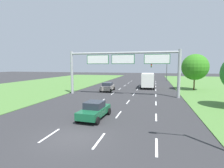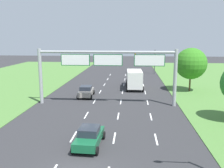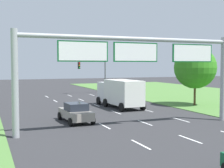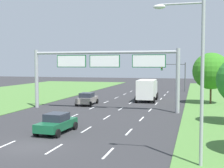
{
  "view_description": "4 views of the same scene",
  "coord_description": "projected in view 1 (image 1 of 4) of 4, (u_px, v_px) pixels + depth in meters",
  "views": [
    {
      "loc": [
        5.07,
        -10.01,
        4.7
      ],
      "look_at": [
        -1.24,
        15.43,
        1.89
      ],
      "focal_mm": 28.0,
      "sensor_mm": 36.0,
      "label": 1
    },
    {
      "loc": [
        3.15,
        -13.82,
        8.35
      ],
      "look_at": [
        0.48,
        19.3,
        2.13
      ],
      "focal_mm": 40.0,
      "sensor_mm": 36.0,
      "label": 2
    },
    {
      "loc": [
        -10.17,
        -4.13,
        4.69
      ],
      "look_at": [
        -0.25,
        20.15,
        3.08
      ],
      "focal_mm": 50.0,
      "sensor_mm": 36.0,
      "label": 3
    },
    {
      "loc": [
        10.15,
        -17.55,
        5.29
      ],
      "look_at": [
        1.02,
        16.77,
        3.02
      ],
      "focal_mm": 50.0,
      "sensor_mm": 36.0,
      "label": 4
    }
  ],
  "objects": [
    {
      "name": "lane_dashes_inner_left",
      "position": [
        102.0,
        101.0,
        23.37
      ],
      "size": [
        0.14,
        62.4,
        0.01
      ],
      "color": "white",
      "rests_on": "ground_plane"
    },
    {
      "name": "car_lead_silver",
      "position": [
        94.0,
        110.0,
        15.46
      ],
      "size": [
        2.17,
        4.15,
        1.52
      ],
      "rotation": [
        0.0,
        0.0,
        -0.06
      ],
      "color": "#145633",
      "rests_on": "ground_plane"
    },
    {
      "name": "sign_gantry",
      "position": [
        123.0,
        63.0,
        26.8
      ],
      "size": [
        17.24,
        0.44,
        7.0
      ],
      "color": "#9EA0A5",
      "rests_on": "ground_plane"
    },
    {
      "name": "roadside_tree_far",
      "position": [
        195.0,
        67.0,
        32.5
      ],
      "size": [
        4.84,
        4.84,
        6.8
      ],
      "color": "#513823",
      "rests_on": "ground_plane"
    },
    {
      "name": "traffic_light_mast",
      "position": [
        160.0,
        68.0,
        52.08
      ],
      "size": [
        4.76,
        0.49,
        5.6
      ],
      "color": "#47494F",
      "rests_on": "ground_plane"
    },
    {
      "name": "box_truck",
      "position": [
        148.0,
        80.0,
        36.62
      ],
      "size": [
        2.87,
        7.66,
        3.06
      ],
      "rotation": [
        0.0,
        0.0,
        0.03
      ],
      "color": "silver",
      "rests_on": "ground_plane"
    },
    {
      "name": "lane_dashes_inner_right",
      "position": [
        128.0,
        102.0,
        22.53
      ],
      "size": [
        0.14,
        62.4,
        0.01
      ],
      "color": "white",
      "rests_on": "ground_plane"
    },
    {
      "name": "car_near_red",
      "position": [
        108.0,
        87.0,
        31.87
      ],
      "size": [
        2.19,
        4.34,
        1.59
      ],
      "rotation": [
        0.0,
        0.0,
        0.04
      ],
      "color": "gray",
      "rests_on": "ground_plane"
    },
    {
      "name": "ground_plane",
      "position": [
        74.0,
        138.0,
        11.37
      ],
      "size": [
        200.0,
        200.0,
        0.0
      ],
      "primitive_type": "plane",
      "color": "#2D2D30"
    },
    {
      "name": "lane_dashes_slip",
      "position": [
        156.0,
        103.0,
        21.7
      ],
      "size": [
        0.14,
        62.4,
        0.01
      ],
      "color": "white",
      "rests_on": "ground_plane"
    }
  ]
}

